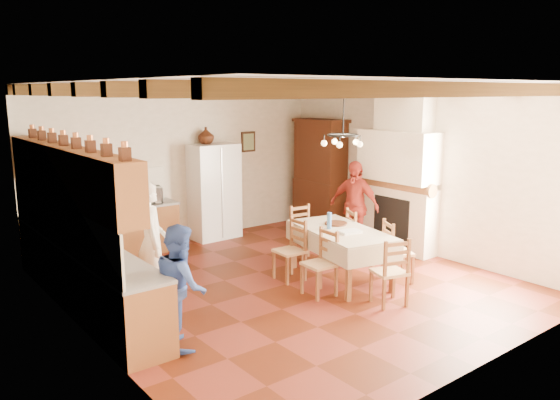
# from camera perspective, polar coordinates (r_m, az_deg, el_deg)

# --- Properties ---
(floor) EXTENTS (6.00, 6.50, 0.02)m
(floor) POSITION_cam_1_polar(r_m,az_deg,el_deg) (8.42, 0.73, -8.84)
(floor) COLOR #4B1A0A
(floor) RESTS_ON ground
(ceiling) EXTENTS (6.00, 6.50, 0.02)m
(ceiling) POSITION_cam_1_polar(r_m,az_deg,el_deg) (7.91, 0.79, 12.17)
(ceiling) COLOR silver
(ceiling) RESTS_ON ground
(wall_back) EXTENTS (6.00, 0.02, 3.00)m
(wall_back) POSITION_cam_1_polar(r_m,az_deg,el_deg) (10.74, -10.23, 3.69)
(wall_back) COLOR beige
(wall_back) RESTS_ON ground
(wall_front) EXTENTS (6.00, 0.02, 3.00)m
(wall_front) POSITION_cam_1_polar(r_m,az_deg,el_deg) (5.91, 21.01, -3.08)
(wall_front) COLOR beige
(wall_front) RESTS_ON ground
(wall_left) EXTENTS (0.02, 6.50, 3.00)m
(wall_left) POSITION_cam_1_polar(r_m,az_deg,el_deg) (6.61, -20.04, -1.54)
(wall_left) COLOR beige
(wall_left) RESTS_ON ground
(wall_right) EXTENTS (0.02, 6.50, 3.00)m
(wall_right) POSITION_cam_1_polar(r_m,az_deg,el_deg) (10.17, 14.12, 3.11)
(wall_right) COLOR beige
(wall_right) RESTS_ON ground
(ceiling_beams) EXTENTS (6.00, 6.30, 0.16)m
(ceiling_beams) POSITION_cam_1_polar(r_m,az_deg,el_deg) (7.91, 0.79, 11.45)
(ceiling_beams) COLOR #33200F
(ceiling_beams) RESTS_ON ground
(lower_cabinets_left) EXTENTS (0.60, 4.30, 0.86)m
(lower_cabinets_left) POSITION_cam_1_polar(r_m,az_deg,el_deg) (7.95, -19.78, -7.43)
(lower_cabinets_left) COLOR brown
(lower_cabinets_left) RESTS_ON ground
(lower_cabinets_back) EXTENTS (2.30, 0.60, 0.86)m
(lower_cabinets_back) POSITION_cam_1_polar(r_m,az_deg,el_deg) (10.03, -17.03, -3.39)
(lower_cabinets_back) COLOR brown
(lower_cabinets_back) RESTS_ON ground
(countertop_left) EXTENTS (0.62, 4.30, 0.04)m
(countertop_left) POSITION_cam_1_polar(r_m,az_deg,el_deg) (7.82, -20.00, -4.30)
(countertop_left) COLOR gray
(countertop_left) RESTS_ON lower_cabinets_left
(countertop_back) EXTENTS (2.34, 0.62, 0.04)m
(countertop_back) POSITION_cam_1_polar(r_m,az_deg,el_deg) (9.93, -17.18, -0.88)
(countertop_back) COLOR gray
(countertop_back) RESTS_ON lower_cabinets_back
(backsplash_left) EXTENTS (0.03, 4.30, 0.60)m
(backsplash_left) POSITION_cam_1_polar(r_m,az_deg,el_deg) (7.66, -22.18, -2.29)
(backsplash_left) COLOR beige
(backsplash_left) RESTS_ON ground
(backsplash_back) EXTENTS (2.30, 0.03, 0.60)m
(backsplash_back) POSITION_cam_1_polar(r_m,az_deg,el_deg) (10.14, -17.86, 1.16)
(backsplash_back) COLOR beige
(backsplash_back) RESTS_ON ground
(upper_cabinets) EXTENTS (0.35, 4.20, 0.70)m
(upper_cabinets) POSITION_cam_1_polar(r_m,az_deg,el_deg) (7.59, -21.39, 2.64)
(upper_cabinets) COLOR brown
(upper_cabinets) RESTS_ON ground
(fireplace) EXTENTS (0.56, 1.60, 2.80)m
(fireplace) POSITION_cam_1_polar(r_m,az_deg,el_deg) (10.08, 12.18, 2.55)
(fireplace) COLOR beige
(fireplace) RESTS_ON ground
(wall_picture) EXTENTS (0.34, 0.03, 0.42)m
(wall_picture) POSITION_cam_1_polar(r_m,az_deg,el_deg) (11.47, -3.34, 6.09)
(wall_picture) COLOR black
(wall_picture) RESTS_ON ground
(refrigerator) EXTENTS (0.96, 0.80, 1.88)m
(refrigerator) POSITION_cam_1_polar(r_m,az_deg,el_deg) (10.94, -7.17, 0.96)
(refrigerator) COLOR white
(refrigerator) RESTS_ON floor
(hutch) EXTENTS (0.58, 1.30, 2.32)m
(hutch) POSITION_cam_1_polar(r_m,az_deg,el_deg) (11.58, 4.20, 2.69)
(hutch) COLOR #34150C
(hutch) RESTS_ON floor
(dining_table) EXTENTS (1.30, 2.00, 0.81)m
(dining_table) POSITION_cam_1_polar(r_m,az_deg,el_deg) (8.47, 6.36, -3.60)
(dining_table) COLOR beige
(dining_table) RESTS_ON floor
(chandelier) EXTENTS (0.47, 0.47, 0.03)m
(chandelier) POSITION_cam_1_polar(r_m,az_deg,el_deg) (8.21, 6.59, 6.76)
(chandelier) COLOR black
(chandelier) RESTS_ON ground
(chair_left_near) EXTENTS (0.42, 0.44, 0.96)m
(chair_left_near) POSITION_cam_1_polar(r_m,az_deg,el_deg) (7.86, 4.12, -6.59)
(chair_left_near) COLOR brown
(chair_left_near) RESTS_ON floor
(chair_left_far) EXTENTS (0.42, 0.44, 0.96)m
(chair_left_far) POSITION_cam_1_polar(r_m,az_deg,el_deg) (8.46, 0.99, -5.24)
(chair_left_far) COLOR brown
(chair_left_far) RESTS_ON floor
(chair_right_near) EXTENTS (0.55, 0.56, 0.96)m
(chair_right_near) POSITION_cam_1_polar(r_m,az_deg,el_deg) (8.60, 12.23, -5.24)
(chair_right_near) COLOR brown
(chair_right_near) RESTS_ON floor
(chair_right_far) EXTENTS (0.53, 0.54, 0.96)m
(chair_right_far) POSITION_cam_1_polar(r_m,az_deg,el_deg) (9.29, 8.38, -3.86)
(chair_right_far) COLOR brown
(chair_right_far) RESTS_ON floor
(chair_end_near) EXTENTS (0.52, 0.51, 0.96)m
(chair_end_near) POSITION_cam_1_polar(r_m,az_deg,el_deg) (7.67, 11.37, -7.25)
(chair_end_near) COLOR brown
(chair_end_near) RESTS_ON floor
(chair_end_far) EXTENTS (0.45, 0.44, 0.96)m
(chair_end_far) POSITION_cam_1_polar(r_m,az_deg,el_deg) (9.42, 2.66, -3.53)
(chair_end_far) COLOR brown
(chair_end_far) RESTS_ON floor
(person_man) EXTENTS (0.60, 0.72, 1.70)m
(person_man) POSITION_cam_1_polar(r_m,az_deg,el_deg) (7.72, -13.28, -4.34)
(person_man) COLOR white
(person_man) RESTS_ON floor
(person_woman_blue) EXTENTS (0.72, 0.82, 1.43)m
(person_woman_blue) POSITION_cam_1_polar(r_m,az_deg,el_deg) (6.38, -10.33, -8.82)
(person_woman_blue) COLOR #324C98
(person_woman_blue) RESTS_ON floor
(person_woman_red) EXTENTS (0.66, 1.05, 1.66)m
(person_woman_red) POSITION_cam_1_polar(r_m,az_deg,el_deg) (10.07, 7.74, -0.61)
(person_woman_red) COLOR #AB3025
(person_woman_red) RESTS_ON floor
(microwave) EXTENTS (0.59, 0.47, 0.29)m
(microwave) POSITION_cam_1_polar(r_m,az_deg,el_deg) (10.15, -13.72, 0.50)
(microwave) COLOR silver
(microwave) RESTS_ON countertop_back
(fridge_vase) EXTENTS (0.34, 0.34, 0.33)m
(fridge_vase) POSITION_cam_1_polar(r_m,az_deg,el_deg) (10.75, -7.74, 6.70)
(fridge_vase) COLOR #34150C
(fridge_vase) RESTS_ON refrigerator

